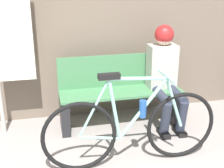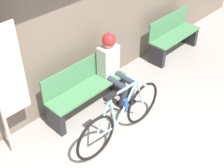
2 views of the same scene
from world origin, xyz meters
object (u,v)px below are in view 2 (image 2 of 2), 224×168
at_px(person_seated, 113,63).
at_px(banner_pole, 6,81).
at_px(park_bench_near, 86,89).
at_px(bicycle, 121,118).
at_px(park_bench_far, 173,37).

xyz_separation_m(person_seated, banner_pole, (-1.78, 0.19, 0.49)).
xyz_separation_m(park_bench_near, bicycle, (-0.10, -0.87, 0.00)).
bearing_deg(park_bench_near, person_seated, -12.06).
height_order(park_bench_near, bicycle, bicycle).
bearing_deg(banner_pole, bicycle, -39.60).
height_order(bicycle, banner_pole, banner_pole).
bearing_deg(bicycle, person_seated, 50.61).
bearing_deg(person_seated, bicycle, -129.39).
height_order(bicycle, person_seated, person_seated).
distance_m(bicycle, person_seated, 1.03).
xyz_separation_m(bicycle, person_seated, (0.62, 0.76, 0.31)).
bearing_deg(bicycle, park_bench_far, 18.53).
distance_m(person_seated, park_bench_far, 2.00).
xyz_separation_m(person_seated, park_bench_far, (1.97, 0.11, -0.32)).
height_order(park_bench_near, park_bench_far, same).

